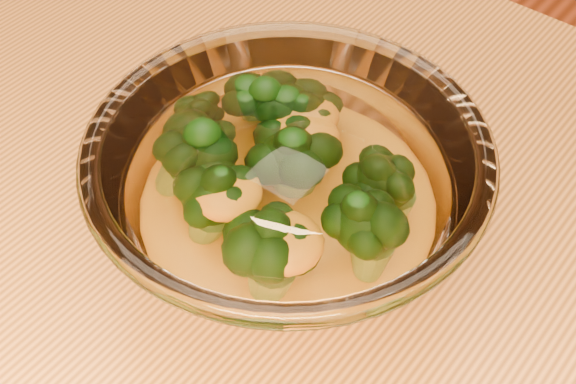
% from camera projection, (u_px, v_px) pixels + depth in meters
% --- Properties ---
extents(glass_bowl, '(0.23, 0.23, 0.10)m').
position_uv_depth(glass_bowl, '(288.00, 198.00, 0.47)').
color(glass_bowl, white).
rests_on(glass_bowl, table).
extents(cheese_sauce, '(0.13, 0.13, 0.04)m').
position_uv_depth(cheese_sauce, '(288.00, 221.00, 0.49)').
color(cheese_sauce, orange).
rests_on(cheese_sauce, glass_bowl).
extents(broccoli_heap, '(0.17, 0.14, 0.07)m').
position_uv_depth(broccoli_heap, '(273.00, 175.00, 0.47)').
color(broccoli_heap, black).
rests_on(broccoli_heap, cheese_sauce).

